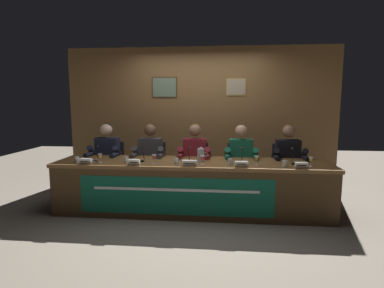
% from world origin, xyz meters
% --- Properties ---
extents(ground_plane, '(12.00, 12.00, 0.00)m').
position_xyz_m(ground_plane, '(0.00, 0.00, 0.00)').
color(ground_plane, gray).
extents(wall_back_panelled, '(5.10, 0.14, 2.60)m').
position_xyz_m(wall_back_panelled, '(-0.00, 1.57, 1.30)').
color(wall_back_panelled, brown).
rests_on(wall_back_panelled, ground_plane).
extents(conference_table, '(3.90, 0.86, 0.74)m').
position_xyz_m(conference_table, '(-0.01, -0.12, 0.52)').
color(conference_table, brown).
rests_on(conference_table, ground_plane).
extents(chair_far_left, '(0.44, 0.44, 0.92)m').
position_xyz_m(chair_far_left, '(-1.44, 0.61, 0.45)').
color(chair_far_left, black).
rests_on(chair_far_left, ground_plane).
extents(panelist_far_left, '(0.51, 0.48, 1.24)m').
position_xyz_m(panelist_far_left, '(-1.44, 0.41, 0.73)').
color(panelist_far_left, black).
rests_on(panelist_far_left, ground_plane).
extents(nameplate_far_left, '(0.16, 0.06, 0.08)m').
position_xyz_m(nameplate_far_left, '(-1.44, -0.34, 0.78)').
color(nameplate_far_left, white).
rests_on(nameplate_far_left, conference_table).
extents(juice_glass_far_left, '(0.06, 0.06, 0.12)m').
position_xyz_m(juice_glass_far_left, '(-1.28, -0.21, 0.82)').
color(juice_glass_far_left, white).
rests_on(juice_glass_far_left, conference_table).
extents(water_cup_far_left, '(0.06, 0.06, 0.08)m').
position_xyz_m(water_cup_far_left, '(-1.60, -0.24, 0.78)').
color(water_cup_far_left, silver).
rests_on(water_cup_far_left, conference_table).
extents(microphone_far_left, '(0.06, 0.17, 0.22)m').
position_xyz_m(microphone_far_left, '(-1.39, -0.09, 0.81)').
color(microphone_far_left, black).
rests_on(microphone_far_left, conference_table).
extents(chair_left, '(0.44, 0.44, 0.92)m').
position_xyz_m(chair_left, '(-0.72, 0.61, 0.45)').
color(chair_left, black).
rests_on(chair_left, ground_plane).
extents(panelist_left, '(0.51, 0.48, 1.24)m').
position_xyz_m(panelist_left, '(-0.72, 0.41, 0.73)').
color(panelist_left, black).
rests_on(panelist_left, ground_plane).
extents(nameplate_left, '(0.16, 0.06, 0.08)m').
position_xyz_m(nameplate_left, '(-0.75, -0.34, 0.78)').
color(nameplate_left, white).
rests_on(nameplate_left, conference_table).
extents(juice_glass_left, '(0.06, 0.06, 0.12)m').
position_xyz_m(juice_glass_left, '(-0.51, -0.20, 0.82)').
color(juice_glass_left, white).
rests_on(juice_glass_left, conference_table).
extents(water_cup_left, '(0.06, 0.06, 0.08)m').
position_xyz_m(water_cup_left, '(-0.91, -0.19, 0.78)').
color(water_cup_left, silver).
rests_on(water_cup_left, conference_table).
extents(microphone_left, '(0.06, 0.17, 0.22)m').
position_xyz_m(microphone_left, '(-0.70, -0.07, 0.81)').
color(microphone_left, black).
rests_on(microphone_left, conference_table).
extents(chair_center, '(0.44, 0.44, 0.92)m').
position_xyz_m(chair_center, '(0.00, 0.61, 0.45)').
color(chair_center, black).
rests_on(chair_center, ground_plane).
extents(panelist_center, '(0.51, 0.48, 1.24)m').
position_xyz_m(panelist_center, '(0.00, 0.41, 0.73)').
color(panelist_center, black).
rests_on(panelist_center, ground_plane).
extents(nameplate_center, '(0.20, 0.06, 0.08)m').
position_xyz_m(nameplate_center, '(-0.00, -0.33, 0.78)').
color(nameplate_center, white).
rests_on(nameplate_center, conference_table).
extents(juice_glass_center, '(0.06, 0.06, 0.12)m').
position_xyz_m(juice_glass_center, '(0.16, -0.21, 0.82)').
color(juice_glass_center, white).
rests_on(juice_glass_center, conference_table).
extents(water_cup_center, '(0.06, 0.06, 0.08)m').
position_xyz_m(water_cup_center, '(-0.19, -0.24, 0.78)').
color(water_cup_center, silver).
rests_on(water_cup_center, conference_table).
extents(microphone_center, '(0.06, 0.17, 0.22)m').
position_xyz_m(microphone_center, '(-0.03, -0.10, 0.81)').
color(microphone_center, black).
rests_on(microphone_center, conference_table).
extents(chair_right, '(0.44, 0.44, 0.92)m').
position_xyz_m(chair_right, '(0.72, 0.61, 0.45)').
color(chair_right, black).
rests_on(chair_right, ground_plane).
extents(panelist_right, '(0.51, 0.48, 1.24)m').
position_xyz_m(panelist_right, '(0.72, 0.41, 0.73)').
color(panelist_right, black).
rests_on(panelist_right, ground_plane).
extents(nameplate_right, '(0.17, 0.06, 0.08)m').
position_xyz_m(nameplate_right, '(0.69, -0.33, 0.78)').
color(nameplate_right, white).
rests_on(nameplate_right, conference_table).
extents(juice_glass_right, '(0.06, 0.06, 0.12)m').
position_xyz_m(juice_glass_right, '(0.89, -0.19, 0.82)').
color(juice_glass_right, white).
rests_on(juice_glass_right, conference_table).
extents(water_cup_right, '(0.06, 0.06, 0.08)m').
position_xyz_m(water_cup_right, '(0.54, -0.20, 0.78)').
color(water_cup_right, silver).
rests_on(water_cup_right, conference_table).
extents(microphone_right, '(0.06, 0.17, 0.22)m').
position_xyz_m(microphone_right, '(0.70, -0.10, 0.81)').
color(microphone_right, black).
rests_on(microphone_right, conference_table).
extents(chair_far_right, '(0.44, 0.44, 0.92)m').
position_xyz_m(chair_far_right, '(1.44, 0.61, 0.45)').
color(chair_far_right, black).
rests_on(chair_far_right, ground_plane).
extents(panelist_far_right, '(0.51, 0.48, 1.24)m').
position_xyz_m(panelist_far_right, '(1.44, 0.41, 0.73)').
color(panelist_far_right, black).
rests_on(panelist_far_right, ground_plane).
extents(nameplate_far_right, '(0.16, 0.06, 0.08)m').
position_xyz_m(nameplate_far_right, '(1.45, -0.33, 0.78)').
color(nameplate_far_right, white).
rests_on(nameplate_far_right, conference_table).
extents(juice_glass_far_right, '(0.06, 0.06, 0.12)m').
position_xyz_m(juice_glass_far_right, '(1.60, -0.20, 0.82)').
color(juice_glass_far_right, white).
rests_on(juice_glass_far_right, conference_table).
extents(water_cup_far_right, '(0.06, 0.06, 0.08)m').
position_xyz_m(water_cup_far_right, '(1.25, -0.25, 0.78)').
color(water_cup_far_right, silver).
rests_on(water_cup_far_right, conference_table).
extents(microphone_far_right, '(0.06, 0.17, 0.22)m').
position_xyz_m(microphone_far_right, '(1.40, -0.05, 0.81)').
color(microphone_far_right, black).
rests_on(microphone_far_right, conference_table).
extents(water_pitcher_central, '(0.15, 0.10, 0.21)m').
position_xyz_m(water_pitcher_central, '(0.13, -0.00, 0.83)').
color(water_pitcher_central, silver).
rests_on(water_pitcher_central, conference_table).
extents(document_stack_far_left, '(0.24, 0.19, 0.01)m').
position_xyz_m(document_stack_far_left, '(-1.48, -0.13, 0.74)').
color(document_stack_far_left, white).
rests_on(document_stack_far_left, conference_table).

